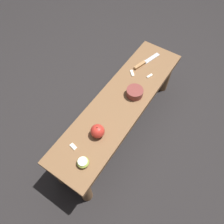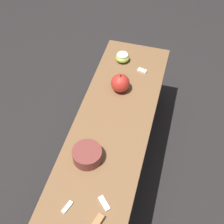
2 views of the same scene
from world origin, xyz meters
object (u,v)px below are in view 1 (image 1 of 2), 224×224
wooden_bench (120,108)px  bowl (135,92)px  apple_cut (83,162)px  apple_whole (98,131)px  knife (143,63)px

wooden_bench → bowl: bowl is taller
apple_cut → bowl: bearing=-179.2°
apple_whole → bowl: 0.40m
wooden_bench → bowl: (-0.10, 0.05, 0.11)m
wooden_bench → apple_whole: 0.32m
wooden_bench → apple_cut: 0.51m
bowl → apple_cut: bearing=0.8°
apple_whole → apple_cut: bearing=11.2°
bowl → apple_whole: bearing=-4.5°
knife → apple_cut: 0.90m
knife → bowl: size_ratio=2.23×
wooden_bench → apple_cut: (0.50, 0.06, 0.10)m
apple_whole → wooden_bench: bearing=-176.5°
wooden_bench → bowl: size_ratio=10.96×
apple_cut → bowl: bowl is taller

